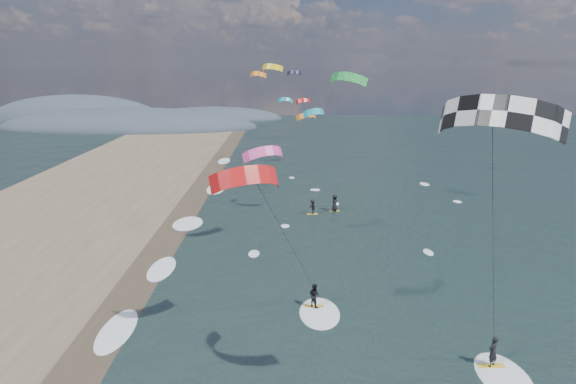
{
  "coord_description": "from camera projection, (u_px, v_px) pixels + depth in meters",
  "views": [
    {
      "loc": [
        -1.24,
        -19.79,
        15.51
      ],
      "look_at": [
        -1.0,
        12.0,
        7.0
      ],
      "focal_mm": 30.0,
      "sensor_mm": 36.0,
      "label": 1
    }
  ],
  "objects": [
    {
      "name": "bg_kite_field",
      "position": [
        293.0,
        93.0,
        71.47
      ],
      "size": [
        14.01,
        71.58,
        8.45
      ],
      "color": "red",
      "rests_on": "ground"
    },
    {
      "name": "far_kitesurfers",
      "position": [
        308.0,
        197.0,
        54.48
      ],
      "size": [
        9.06,
        15.5,
        1.86
      ],
      "color": "gold",
      "rests_on": "ground"
    },
    {
      "name": "kitesurfer_near_b",
      "position": [
        277.0,
        226.0,
        25.72
      ],
      "size": [
        7.02,
        8.73,
        11.57
      ],
      "color": "gold",
      "rests_on": "ground"
    },
    {
      "name": "wet_sand_strip",
      "position": [
        127.0,
        299.0,
        32.71
      ],
      "size": [
        3.0,
        240.0,
        0.0
      ],
      "primitive_type": "cube",
      "color": "#382D23",
      "rests_on": "ground"
    },
    {
      "name": "kitesurfer_near_a",
      "position": [
        494.0,
        181.0,
        17.7
      ],
      "size": [
        7.86,
        9.29,
        15.02
      ],
      "color": "gold",
      "rests_on": "ground"
    },
    {
      "name": "shoreline_surf",
      "position": [
        162.0,
        270.0,
        37.31
      ],
      "size": [
        2.4,
        79.4,
        0.11
      ],
      "color": "white",
      "rests_on": "ground"
    },
    {
      "name": "coastal_hills",
      "position": [
        120.0,
        124.0,
        127.0
      ],
      "size": [
        80.0,
        41.0,
        15.0
      ],
      "color": "#3D4756",
      "rests_on": "ground"
    }
  ]
}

